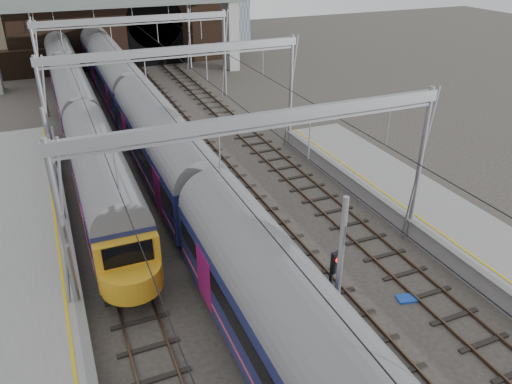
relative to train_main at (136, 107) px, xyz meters
name	(u,v)px	position (x,y,z in m)	size (l,w,h in m)	color
tracks	(216,206)	(2.00, -12.35, -2.61)	(14.40, 80.00, 0.22)	#4C3828
overhead_line	(179,69)	(2.00, -5.86, 3.93)	(16.80, 80.00, 8.00)	gray
retaining_wall	(123,29)	(3.40, 24.58, 1.70)	(28.00, 2.75, 9.00)	#301E15
overbridge	(115,9)	(2.00, 18.65, 4.63)	(28.00, 3.00, 9.25)	gray
train_main	(136,107)	(0.00, 0.00, 0.00)	(3.04, 70.22, 5.15)	black
train_second	(75,100)	(-4.00, 4.33, -0.19)	(2.73, 47.28, 4.71)	black
signal_near_centre	(331,288)	(2.29, -24.52, 0.19)	(0.35, 0.45, 4.42)	black
equip_cover_a	(292,302)	(2.22, -21.70, -2.58)	(0.82, 0.58, 0.10)	#1846B9
equip_cover_b	(254,337)	(-0.08, -23.00, -2.58)	(0.95, 0.67, 0.11)	#1846B9
equip_cover_c	(406,299)	(6.90, -23.43, -2.59)	(0.80, 0.56, 0.09)	#1846B9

